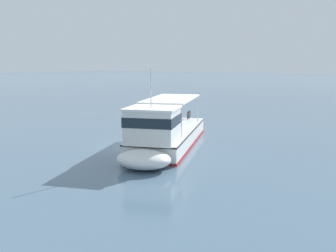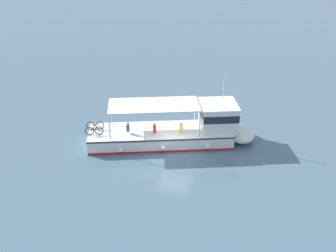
{
  "view_description": "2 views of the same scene",
  "coord_description": "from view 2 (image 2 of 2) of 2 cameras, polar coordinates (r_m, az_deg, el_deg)",
  "views": [
    {
      "loc": [
        -15.17,
        18.74,
        5.53
      ],
      "look_at": [
        -1.77,
        -1.01,
        1.4
      ],
      "focal_mm": 38.45,
      "sensor_mm": 36.0,
      "label": 1
    },
    {
      "loc": [
        26.24,
        7.31,
        15.63
      ],
      "look_at": [
        -1.77,
        -1.01,
        1.4
      ],
      "focal_mm": 45.97,
      "sensor_mm": 36.0,
      "label": 2
    }
  ],
  "objects": [
    {
      "name": "ground_plane",
      "position": [
        31.41,
        0.84,
        -3.88
      ],
      "size": [
        400.0,
        400.0,
        0.0
      ],
      "primitive_type": "plane",
      "color": "slate"
    },
    {
      "name": "ferry_main",
      "position": [
        32.75,
        1.77,
        -0.55
      ],
      "size": [
        7.42,
        12.97,
        5.32
      ],
      "color": "white",
      "rests_on": "ground"
    }
  ]
}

